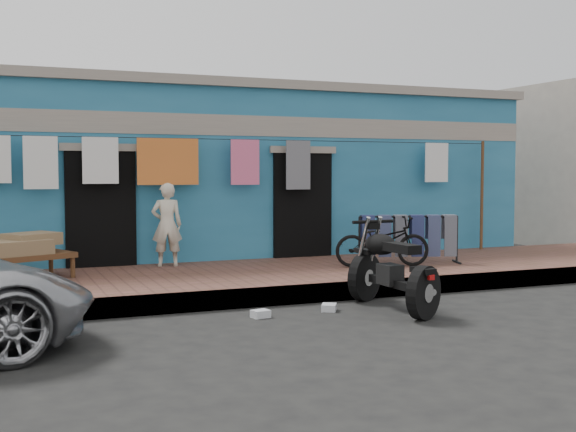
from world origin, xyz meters
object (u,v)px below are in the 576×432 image
Objects in this scene: jeans_rack at (408,238)px; seated_person at (167,225)px; motorcycle at (392,266)px; charpoy at (7,259)px; bicycle at (382,236)px.

seated_person is at bearing 163.05° from jeans_rack.
seated_person is 0.77× the size of jeans_rack.
motorcycle is 2.79m from jeans_rack.
charpoy is at bearing 147.08° from motorcycle.
charpoy is (-4.53, 2.71, -0.00)m from motorcycle.
bicycle reaches higher than charpoy.
charpoy is 6.19m from jeans_rack.
jeans_rack is at bearing 51.90° from motorcycle.
bicycle is (3.17, -1.34, -0.18)m from seated_person.
seated_person reaches higher than charpoy.
motorcycle is 5.28m from charpoy.
jeans_rack is at bearing -4.18° from charpoy.
seated_person reaches higher than jeans_rack.
bicycle is at bearing -162.32° from jeans_rack.
charpoy is at bearing 175.82° from jeans_rack.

